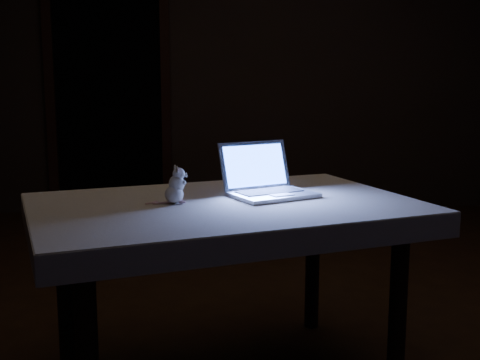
{
  "coord_description": "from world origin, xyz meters",
  "views": [
    {
      "loc": [
        -0.34,
        -2.79,
        1.14
      ],
      "look_at": [
        -0.18,
        -0.55,
        0.77
      ],
      "focal_mm": 45.0,
      "sensor_mm": 36.0,
      "label": 1
    }
  ],
  "objects": [
    {
      "name": "floor",
      "position": [
        0.0,
        0.0,
        0.0
      ],
      "size": [
        5.0,
        5.0,
        0.0
      ],
      "primitive_type": "plane",
      "color": "black",
      "rests_on": "ground"
    },
    {
      "name": "plush_mouse",
      "position": [
        -0.43,
        -0.63,
        0.77
      ],
      "size": [
        0.13,
        0.13,
        0.14
      ],
      "primitive_type": null,
      "rotation": [
        0.0,
        0.0,
        0.38
      ],
      "color": "white",
      "rests_on": "tablecloth"
    },
    {
      "name": "back_wall",
      "position": [
        0.0,
        2.5,
        1.3
      ],
      "size": [
        4.5,
        0.04,
        2.6
      ],
      "primitive_type": "cube",
      "color": "black",
      "rests_on": "ground"
    },
    {
      "name": "doorway",
      "position": [
        -1.1,
        2.5,
        1.06
      ],
      "size": [
        1.06,
        0.36,
        2.13
      ],
      "primitive_type": null,
      "color": "black",
      "rests_on": "back_wall"
    },
    {
      "name": "table",
      "position": [
        -0.24,
        -0.61,
        0.35
      ],
      "size": [
        1.48,
        1.19,
        0.69
      ],
      "primitive_type": null,
      "rotation": [
        0.0,
        0.0,
        0.31
      ],
      "color": "black",
      "rests_on": "floor"
    },
    {
      "name": "tablecloth",
      "position": [
        -0.27,
        -0.6,
        0.66
      ],
      "size": [
        1.63,
        1.38,
        0.09
      ],
      "primitive_type": null,
      "rotation": [
        0.0,
        0.0,
        0.4
      ],
      "color": "beige",
      "rests_on": "table"
    },
    {
      "name": "laptop",
      "position": [
        -0.05,
        -0.53,
        0.8
      ],
      "size": [
        0.39,
        0.37,
        0.21
      ],
      "primitive_type": null,
      "rotation": [
        0.0,
        0.0,
        0.45
      ],
      "color": "#B6B5BB",
      "rests_on": "tablecloth"
    }
  ]
}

